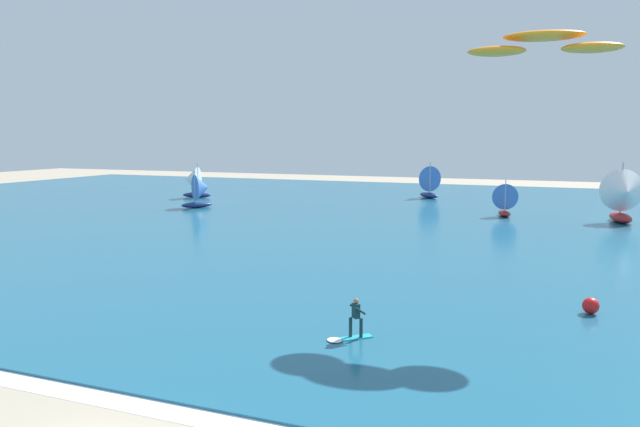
{
  "coord_description": "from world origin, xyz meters",
  "views": [
    {
      "loc": [
        11.31,
        -11.22,
        8.32
      ],
      "look_at": [
        1.03,
        13.92,
        4.88
      ],
      "focal_mm": 34.72,
      "sensor_mm": 36.0,
      "label": 1
    }
  ],
  "objects_px": {
    "kite": "(544,44)",
    "marker_buoy": "(591,306)",
    "sailboat_far_right": "(504,199)",
    "sailboat_heeled_over": "(624,196)",
    "kitesurfer": "(352,324)",
    "sailboat_anchored_offshore": "(201,191)",
    "sailboat_trailing": "(193,182)",
    "sailboat_leading": "(427,181)"
  },
  "relations": [
    {
      "from": "sailboat_trailing",
      "to": "marker_buoy",
      "type": "height_order",
      "value": "sailboat_trailing"
    },
    {
      "from": "kite",
      "to": "marker_buoy",
      "type": "relative_size",
      "value": 9.47
    },
    {
      "from": "sailboat_leading",
      "to": "marker_buoy",
      "type": "xyz_separation_m",
      "value": [
        18.95,
        -50.72,
        -1.79
      ]
    },
    {
      "from": "kite",
      "to": "sailboat_anchored_offshore",
      "type": "bearing_deg",
      "value": 143.23
    },
    {
      "from": "marker_buoy",
      "to": "sailboat_trailing",
      "type": "bearing_deg",
      "value": 140.89
    },
    {
      "from": "kitesurfer",
      "to": "sailboat_heeled_over",
      "type": "xyz_separation_m",
      "value": [
        12.59,
        41.24,
        2.0
      ]
    },
    {
      "from": "sailboat_far_right",
      "to": "sailboat_heeled_over",
      "type": "bearing_deg",
      "value": -7.85
    },
    {
      "from": "sailboat_heeled_over",
      "to": "sailboat_trailing",
      "type": "height_order",
      "value": "sailboat_heeled_over"
    },
    {
      "from": "sailboat_heeled_over",
      "to": "sailboat_far_right",
      "type": "bearing_deg",
      "value": 172.15
    },
    {
      "from": "sailboat_far_right",
      "to": "marker_buoy",
      "type": "distance_m",
      "value": 36.01
    },
    {
      "from": "kitesurfer",
      "to": "marker_buoy",
      "type": "height_order",
      "value": "kitesurfer"
    },
    {
      "from": "kitesurfer",
      "to": "sailboat_anchored_offshore",
      "type": "bearing_deg",
      "value": 130.18
    },
    {
      "from": "kite",
      "to": "sailboat_far_right",
      "type": "distance_m",
      "value": 35.91
    },
    {
      "from": "kite",
      "to": "sailboat_trailing",
      "type": "relative_size",
      "value": 1.58
    },
    {
      "from": "sailboat_far_right",
      "to": "kite",
      "type": "bearing_deg",
      "value": -81.85
    },
    {
      "from": "sailboat_leading",
      "to": "sailboat_far_right",
      "type": "height_order",
      "value": "sailboat_leading"
    },
    {
      "from": "sailboat_leading",
      "to": "sailboat_anchored_offshore",
      "type": "bearing_deg",
      "value": -135.36
    },
    {
      "from": "kite",
      "to": "sailboat_trailing",
      "type": "bearing_deg",
      "value": 140.25
    },
    {
      "from": "kite",
      "to": "sailboat_leading",
      "type": "xyz_separation_m",
      "value": [
        -16.32,
        49.42,
        -10.36
      ]
    },
    {
      "from": "kitesurfer",
      "to": "kite",
      "type": "xyz_separation_m",
      "value": [
        6.46,
        8.86,
        11.92
      ]
    },
    {
      "from": "kite",
      "to": "sailboat_anchored_offshore",
      "type": "height_order",
      "value": "kite"
    },
    {
      "from": "sailboat_leading",
      "to": "sailboat_far_right",
      "type": "distance_m",
      "value": 19.3
    },
    {
      "from": "sailboat_heeled_over",
      "to": "marker_buoy",
      "type": "relative_size",
      "value": 7.46
    },
    {
      "from": "kite",
      "to": "marker_buoy",
      "type": "xyz_separation_m",
      "value": [
        2.63,
        -1.3,
        -12.15
      ]
    },
    {
      "from": "sailboat_far_right",
      "to": "marker_buoy",
      "type": "relative_size",
      "value": 4.89
    },
    {
      "from": "sailboat_leading",
      "to": "sailboat_far_right",
      "type": "bearing_deg",
      "value": -53.55
    },
    {
      "from": "kite",
      "to": "sailboat_heeled_over",
      "type": "relative_size",
      "value": 1.27
    },
    {
      "from": "kite",
      "to": "marker_buoy",
      "type": "distance_m",
      "value": 12.5
    },
    {
      "from": "sailboat_heeled_over",
      "to": "sailboat_trailing",
      "type": "bearing_deg",
      "value": 174.27
    },
    {
      "from": "sailboat_anchored_offshore",
      "to": "marker_buoy",
      "type": "bearing_deg",
      "value": -36.15
    },
    {
      "from": "sailboat_anchored_offshore",
      "to": "marker_buoy",
      "type": "distance_m",
      "value": 50.07
    },
    {
      "from": "kite",
      "to": "sailboat_anchored_offshore",
      "type": "xyz_separation_m",
      "value": [
        -37.78,
        28.23,
        -10.58
      ]
    },
    {
      "from": "kitesurfer",
      "to": "sailboat_trailing",
      "type": "distance_m",
      "value": 60.39
    },
    {
      "from": "sailboat_anchored_offshore",
      "to": "sailboat_heeled_over",
      "type": "distance_m",
      "value": 44.1
    },
    {
      "from": "sailboat_far_right",
      "to": "sailboat_trailing",
      "type": "xyz_separation_m",
      "value": [
        -40.25,
        3.62,
        0.39
      ]
    },
    {
      "from": "marker_buoy",
      "to": "sailboat_leading",
      "type": "bearing_deg",
      "value": 110.49
    },
    {
      "from": "sailboat_trailing",
      "to": "marker_buoy",
      "type": "bearing_deg",
      "value": -39.11
    },
    {
      "from": "sailboat_leading",
      "to": "sailboat_trailing",
      "type": "height_order",
      "value": "sailboat_leading"
    },
    {
      "from": "kitesurfer",
      "to": "kite",
      "type": "relative_size",
      "value": 0.25
    },
    {
      "from": "sailboat_heeled_over",
      "to": "sailboat_leading",
      "type": "bearing_deg",
      "value": 142.8
    },
    {
      "from": "kitesurfer",
      "to": "sailboat_anchored_offshore",
      "type": "relative_size",
      "value": 0.42
    },
    {
      "from": "kite",
      "to": "marker_buoy",
      "type": "bearing_deg",
      "value": -26.22
    }
  ]
}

